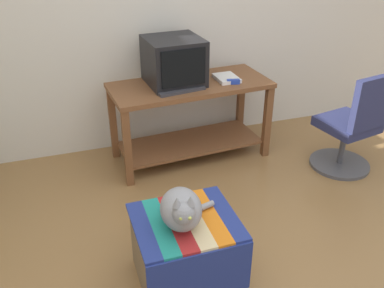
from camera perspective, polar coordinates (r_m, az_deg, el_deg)
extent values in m
plane|color=olive|center=(2.72, 6.19, -18.65)|extent=(14.00, 14.00, 0.00)
cube|color=silver|center=(3.85, -5.86, 18.26)|extent=(8.00, 0.10, 2.60)
cube|color=brown|center=(3.41, -8.68, -0.66)|extent=(0.06, 0.06, 0.67)
cube|color=brown|center=(3.86, 10.08, 2.91)|extent=(0.06, 0.06, 0.67)
cube|color=brown|center=(4.26, 6.56, 5.67)|extent=(0.06, 0.06, 0.67)
cube|color=brown|center=(3.85, -10.59, 2.75)|extent=(0.06, 0.06, 0.67)
cube|color=brown|center=(3.89, -0.23, 0.21)|extent=(1.29, 0.58, 0.02)
cube|color=brown|center=(3.65, -0.25, 7.90)|extent=(1.40, 0.67, 0.04)
cube|color=black|center=(3.66, -2.42, 8.40)|extent=(0.34, 0.33, 0.02)
cube|color=black|center=(3.60, -2.48, 11.11)|extent=(0.48, 0.48, 0.38)
cube|color=black|center=(3.39, -1.13, 10.18)|extent=(0.37, 0.04, 0.30)
cube|color=#333338|center=(3.48, -1.64, 7.36)|extent=(0.42, 0.21, 0.02)
cube|color=white|center=(3.73, 4.67, 8.84)|extent=(0.19, 0.25, 0.03)
cube|color=#7A664C|center=(2.61, -0.85, -14.14)|extent=(0.57, 0.49, 0.43)
cube|color=navy|center=(2.40, 1.21, -17.57)|extent=(0.60, 0.01, 0.34)
cube|color=navy|center=(2.42, -6.60, -11.48)|extent=(0.10, 0.53, 0.02)
cube|color=#1E897A|center=(2.44, -4.29, -11.04)|extent=(0.10, 0.53, 0.02)
cube|color=#AD2323|center=(2.46, -2.01, -10.60)|extent=(0.10, 0.53, 0.02)
cube|color=beige|center=(2.48, 0.22, -10.14)|extent=(0.10, 0.53, 0.02)
cube|color=orange|center=(2.51, 2.40, -9.68)|extent=(0.10, 0.53, 0.02)
cube|color=navy|center=(2.54, 4.53, -9.22)|extent=(0.10, 0.53, 0.02)
ellipsoid|color=gray|center=(2.37, -1.49, -8.73)|extent=(0.28, 0.34, 0.21)
sphere|color=gray|center=(2.25, -1.11, -9.30)|extent=(0.13, 0.13, 0.13)
cylinder|color=gray|center=(2.50, 0.54, -8.89)|extent=(0.25, 0.10, 0.04)
cone|color=gray|center=(2.20, -2.05, -7.81)|extent=(0.05, 0.05, 0.06)
cone|color=gray|center=(2.20, -0.21, -7.64)|extent=(0.05, 0.05, 0.06)
sphere|color=#C6D151|center=(2.19, -1.49, -10.06)|extent=(0.02, 0.02, 0.02)
sphere|color=#C6D151|center=(2.20, -0.31, -9.95)|extent=(0.02, 0.02, 0.02)
cylinder|color=#4C4C51|center=(4.01, 19.20, -2.53)|extent=(0.52, 0.52, 0.03)
cylinder|color=#4C4C51|center=(3.93, 19.63, -0.22)|extent=(0.05, 0.05, 0.34)
cube|color=navy|center=(3.83, 20.14, 2.52)|extent=(0.49, 0.49, 0.08)
cube|color=navy|center=(3.63, 23.00, 5.01)|extent=(0.38, 0.13, 0.44)
cube|color=#2342B7|center=(3.64, 5.58, 8.36)|extent=(0.12, 0.06, 0.04)
cylinder|color=black|center=(3.76, 4.94, 8.79)|extent=(0.12, 0.08, 0.01)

